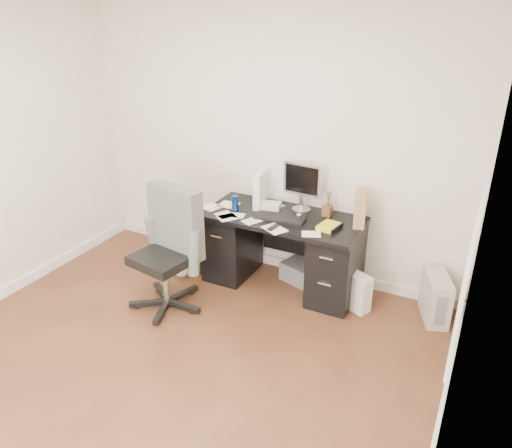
{
  "coord_description": "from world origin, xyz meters",
  "views": [
    {
      "loc": [
        2.01,
        -2.32,
        2.62
      ],
      "look_at": [
        0.24,
        1.2,
        0.84
      ],
      "focal_mm": 35.0,
      "sensor_mm": 36.0,
      "label": 1
    }
  ],
  "objects_px": {
    "pc_tower": "(436,298)",
    "wicker_basket": "(201,242)",
    "desk": "(282,249)",
    "lcd_monitor": "(302,187)",
    "keyboard": "(279,218)",
    "office_chair": "(163,252)"
  },
  "relations": [
    {
      "from": "lcd_monitor",
      "to": "wicker_basket",
      "type": "bearing_deg",
      "value": -168.28
    },
    {
      "from": "keyboard",
      "to": "wicker_basket",
      "type": "distance_m",
      "value": 1.15
    },
    {
      "from": "pc_tower",
      "to": "wicker_basket",
      "type": "height_order",
      "value": "wicker_basket"
    },
    {
      "from": "lcd_monitor",
      "to": "pc_tower",
      "type": "relative_size",
      "value": 1.15
    },
    {
      "from": "office_chair",
      "to": "pc_tower",
      "type": "distance_m",
      "value": 2.45
    },
    {
      "from": "lcd_monitor",
      "to": "keyboard",
      "type": "xyz_separation_m",
      "value": [
        -0.1,
        -0.3,
        -0.23
      ]
    },
    {
      "from": "lcd_monitor",
      "to": "wicker_basket",
      "type": "relative_size",
      "value": 1.07
    },
    {
      "from": "lcd_monitor",
      "to": "keyboard",
      "type": "distance_m",
      "value": 0.39
    },
    {
      "from": "lcd_monitor",
      "to": "wicker_basket",
      "type": "distance_m",
      "value": 1.34
    },
    {
      "from": "desk",
      "to": "wicker_basket",
      "type": "distance_m",
      "value": 1.01
    },
    {
      "from": "keyboard",
      "to": "pc_tower",
      "type": "bearing_deg",
      "value": 3.57
    },
    {
      "from": "wicker_basket",
      "to": "keyboard",
      "type": "bearing_deg",
      "value": -9.71
    },
    {
      "from": "lcd_monitor",
      "to": "wicker_basket",
      "type": "xyz_separation_m",
      "value": [
        -1.09,
        -0.13,
        -0.77
      ]
    },
    {
      "from": "desk",
      "to": "wicker_basket",
      "type": "relative_size",
      "value": 3.34
    },
    {
      "from": "lcd_monitor",
      "to": "pc_tower",
      "type": "xyz_separation_m",
      "value": [
        1.35,
        -0.12,
        -0.78
      ]
    },
    {
      "from": "desk",
      "to": "pc_tower",
      "type": "relative_size",
      "value": 3.57
    },
    {
      "from": "desk",
      "to": "wicker_basket",
      "type": "xyz_separation_m",
      "value": [
        -0.99,
        0.07,
        -0.17
      ]
    },
    {
      "from": "office_chair",
      "to": "wicker_basket",
      "type": "height_order",
      "value": "office_chair"
    },
    {
      "from": "desk",
      "to": "keyboard",
      "type": "xyz_separation_m",
      "value": [
        0.01,
        -0.1,
        0.36
      ]
    },
    {
      "from": "office_chair",
      "to": "wicker_basket",
      "type": "relative_size",
      "value": 2.5
    },
    {
      "from": "desk",
      "to": "office_chair",
      "type": "height_order",
      "value": "office_chair"
    },
    {
      "from": "office_chair",
      "to": "wicker_basket",
      "type": "bearing_deg",
      "value": 112.06
    }
  ]
}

